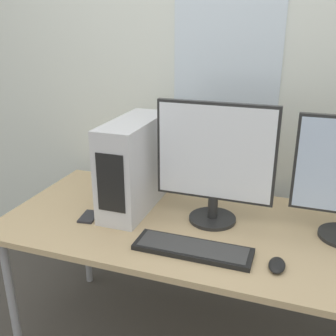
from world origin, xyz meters
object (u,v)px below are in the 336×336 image
Objects in this scene: monitor_main at (215,160)px; cell_phone at (89,217)px; keyboard at (193,249)px; mouse at (277,265)px; pc_tower at (134,165)px.

cell_phone is (-0.56, -0.17, -0.29)m from monitor_main.
keyboard is (-0.01, -0.28, -0.29)m from monitor_main.
keyboard is at bearing -20.52° from cell_phone.
monitor_main is 1.16× the size of keyboard.
pc_tower is at bearing 156.49° from mouse.
monitor_main is 4.23× the size of cell_phone.
mouse is at bearing -16.40° from cell_phone.
cell_phone is (-0.54, 0.12, -0.01)m from keyboard.
pc_tower is at bearing 41.96° from cell_phone.
pc_tower is 0.91× the size of monitor_main.
mouse is 0.88m from cell_phone.
mouse is at bearing -42.41° from monitor_main.
mouse is (0.32, -0.29, -0.28)m from monitor_main.
cell_phone is at bearing 172.02° from mouse.
pc_tower is at bearing 176.80° from monitor_main.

